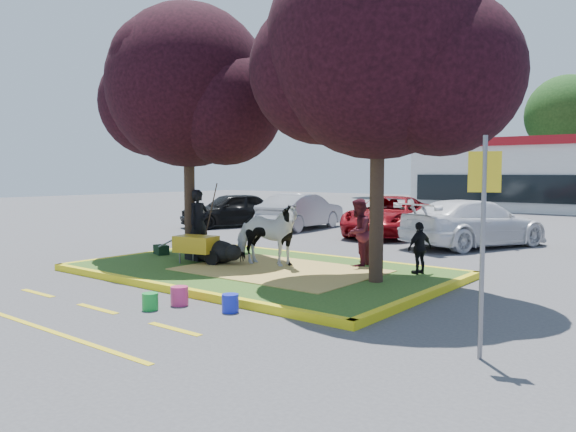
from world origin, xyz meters
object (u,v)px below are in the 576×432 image
Objects in this scene: bucket_green at (150,302)px; bucket_pink at (179,296)px; car_black at (231,210)px; cow at (266,235)px; handler at (199,223)px; sign_post at (483,221)px; calf at (216,251)px; wheelbarrow at (196,245)px; car_silver at (301,211)px; bucket_blue at (230,303)px.

bucket_green is 0.87× the size of bucket_pink.
cow is at bearing -20.63° from car_black.
handler is 5.20× the size of bucket_pink.
sign_post is 5.57m from bucket_green.
bucket_pink is at bearing 164.24° from sign_post.
calf is 0.73× the size of wheelbarrow.
bucket_green is 0.07× the size of car_silver.
wheelbarrow is 10.74m from car_black.
sign_post reaches higher than cow.
car_silver is (-11.47, 11.52, -1.00)m from sign_post.
handler reaches higher than wheelbarrow.
wheelbarrow is 7.98m from sign_post.
handler is at bearing -29.88° from car_black.
wheelbarrow is 0.64× the size of sign_post.
handler is (-1.26, 0.61, 0.59)m from calf.
cow is 2.49m from handler.
sign_post is 9.54× the size of bucket_green.
cow is 0.39× the size of car_silver.
bucket_blue is 0.07× the size of car_black.
calf reaches higher than bucket_pink.
calf is 3.87× the size of bucket_pink.
bucket_blue is at bearing 118.23° from car_silver.
sign_post is (7.59, -2.20, 1.12)m from wheelbarrow.
bucket_blue is (3.50, -2.45, -0.46)m from wheelbarrow.
cow is 6.01× the size of bucket_green.
car_black reaches higher than car_silver.
calf is at bearing -114.98° from handler.
cow is 1.74m from wheelbarrow.
handler reaches higher than bucket_pink.
calf reaches higher than bucket_green.
bucket_green is at bearing 178.75° from cow.
bucket_green is (-5.25, -0.98, -1.59)m from sign_post.
wheelbarrow is at bearing 103.89° from cow.
car_silver is (2.98, 1.07, -0.00)m from car_black.
bucket_blue is (3.20, -2.79, -0.28)m from calf.
wheelbarrow is 6.07× the size of bucket_green.
handler is 0.62× the size of sign_post.
cow is at bearing -93.34° from handler.
bucket_green is 1.38m from bucket_blue.
cow reaches higher than car_black.
cow is 1.36× the size of calf.
car_silver is at bearing 19.57° from cow.
handler reaches higher than car_silver.
cow is 6.80m from sign_post.
bucket_green is at bearing -103.43° from bucket_pink.
bucket_pink is 1.10× the size of bucket_blue.
calf is at bearing 96.26° from cow.
handler is at bearing 133.44° from bucket_pink.
car_silver is (-6.23, 12.51, 0.59)m from bucket_green.
calf is at bearing 139.95° from sign_post.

